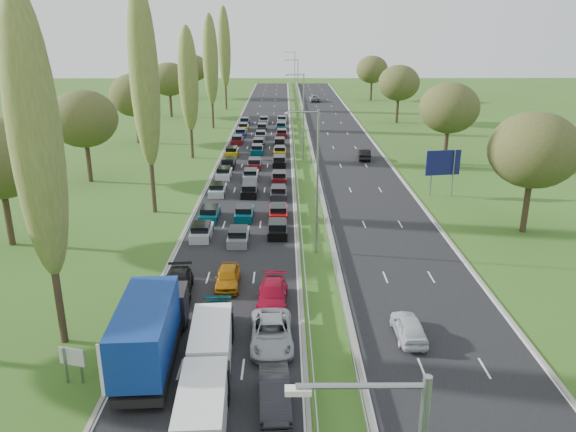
{
  "coord_description": "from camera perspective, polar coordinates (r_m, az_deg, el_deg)",
  "views": [
    {
      "loc": [
        1.86,
        -0.83,
        18.13
      ],
      "look_at": [
        2.15,
        48.17,
        1.5
      ],
      "focal_mm": 35.0,
      "sensor_mm": 36.0,
      "label": 1
    }
  ],
  "objects": [
    {
      "name": "traffic_queue_fill",
      "position": [
        80.18,
        -3.3,
        5.97
      ],
      "size": [
        9.03,
        68.64,
        0.8
      ],
      "color": "#B2B7BC",
      "rests_on": "ground"
    },
    {
      "name": "poplar_row",
      "position": [
        70.51,
        -11.6,
        13.71
      ],
      "size": [
        2.8,
        127.8,
        22.44
      ],
      "color": "#2D2116",
      "rests_on": "ground"
    },
    {
      "name": "white_van_front",
      "position": [
        28.16,
        -8.64,
        -18.58
      ],
      "size": [
        2.19,
        5.6,
        2.25
      ],
      "rotation": [
        0.0,
        0.0,
        0.05
      ],
      "color": "silver",
      "rests_on": "near_carriageway"
    },
    {
      "name": "far_car_1",
      "position": [
        81.35,
        7.76,
        6.26
      ],
      "size": [
        1.97,
        4.74,
        1.53
      ],
      "primitive_type": "imported",
      "rotation": [
        0.0,
        0.0,
        3.06
      ],
      "color": "black",
      "rests_on": "far_carriageway"
    },
    {
      "name": "lamp_columns",
      "position": [
        79.8,
        1.58,
        10.0
      ],
      "size": [
        0.18,
        140.18,
        12.0
      ],
      "color": "gray",
      "rests_on": "ground"
    },
    {
      "name": "central_reservation",
      "position": [
        85.21,
        1.45,
        6.83
      ],
      "size": [
        2.36,
        215.0,
        0.32
      ],
      "color": "gray",
      "rests_on": "ground"
    },
    {
      "name": "woodland_right",
      "position": [
        71.8,
        17.87,
        9.49
      ],
      "size": [
        8.0,
        153.0,
        11.1
      ],
      "color": "#2D2116",
      "rests_on": "ground"
    },
    {
      "name": "near_car_7",
      "position": [
        35.2,
        -7.47,
        -10.95
      ],
      "size": [
        2.32,
        5.35,
        1.53
      ],
      "primitive_type": "imported",
      "rotation": [
        0.0,
        0.0,
        0.03
      ],
      "color": "#05464E",
      "rests_on": "near_carriageway"
    },
    {
      "name": "near_car_11",
      "position": [
        38.72,
        -1.57,
        -7.97
      ],
      "size": [
        2.2,
        4.98,
        1.42
      ],
      "primitive_type": "imported",
      "rotation": [
        0.0,
        0.0,
        -0.04
      ],
      "color": "maroon",
      "rests_on": "near_carriageway"
    },
    {
      "name": "near_car_3",
      "position": [
        40.77,
        -11.16,
        -6.86
      ],
      "size": [
        2.49,
        5.23,
        1.47
      ],
      "primitive_type": "imported",
      "rotation": [
        0.0,
        0.0,
        0.09
      ],
      "color": "black",
      "rests_on": "near_carriageway"
    },
    {
      "name": "near_car_2",
      "position": [
        34.86,
        -13.56,
        -11.77
      ],
      "size": [
        2.69,
        5.32,
        1.44
      ],
      "primitive_type": "imported",
      "rotation": [
        0.0,
        0.0,
        -0.06
      ],
      "color": "white",
      "rests_on": "near_carriageway"
    },
    {
      "name": "far_car_0",
      "position": [
        35.62,
        12.18,
        -10.96
      ],
      "size": [
        1.76,
        4.22,
        1.43
      ],
      "primitive_type": "imported",
      "rotation": [
        0.0,
        0.0,
        3.16
      ],
      "color": "silver",
      "rests_on": "far_carriageway"
    },
    {
      "name": "far_car_2",
      "position": [
        145.05,
        2.7,
        11.87
      ],
      "size": [
        2.97,
        5.81,
        1.57
      ],
      "primitive_type": "imported",
      "rotation": [
        0.0,
        0.0,
        3.21
      ],
      "color": "gray",
      "rests_on": "far_carriageway"
    },
    {
      "name": "near_car_10",
      "position": [
        34.17,
        -1.69,
        -11.79
      ],
      "size": [
        2.72,
        5.54,
        1.51
      ],
      "primitive_type": "imported",
      "rotation": [
        0.0,
        0.0,
        0.04
      ],
      "color": "#9EA2A7",
      "rests_on": "near_carriageway"
    },
    {
      "name": "white_van_rear",
      "position": [
        33.0,
        -7.75,
        -12.43
      ],
      "size": [
        2.18,
        5.56,
        2.23
      ],
      "rotation": [
        0.0,
        0.0,
        0.06
      ],
      "color": "white",
      "rests_on": "near_carriageway"
    },
    {
      "name": "near_car_8",
      "position": [
        41.45,
        -6.13,
        -6.17
      ],
      "size": [
        1.79,
        4.29,
        1.45
      ],
      "primitive_type": "imported",
      "rotation": [
        0.0,
        0.0,
        0.02
      ],
      "color": "#A9670B",
      "rests_on": "near_carriageway"
    },
    {
      "name": "direction_sign",
      "position": [
        64.62,
        15.48,
        5.04
      ],
      "size": [
        3.96,
        0.78,
        5.2
      ],
      "color": "gray",
      "rests_on": "ground"
    },
    {
      "name": "far_carriageway",
      "position": [
        85.8,
        5.98,
        6.45
      ],
      "size": [
        10.5,
        215.0,
        0.04
      ],
      "primitive_type": "cube",
      "color": "black",
      "rests_on": "ground"
    },
    {
      "name": "near_carriageway",
      "position": [
        85.38,
        -3.12,
        6.46
      ],
      "size": [
        10.5,
        215.0,
        0.04
      ],
      "primitive_type": "cube",
      "color": "black",
      "rests_on": "ground"
    },
    {
      "name": "ground",
      "position": [
        82.88,
        1.5,
        6.11
      ],
      "size": [
        260.0,
        260.0,
        0.0
      ],
      "primitive_type": "plane",
      "color": "#33571B",
      "rests_on": "ground"
    },
    {
      "name": "woodland_left",
      "position": [
        68.59,
        -20.95,
        8.77
      ],
      "size": [
        8.0,
        166.0,
        11.1
      ],
      "color": "#2D2116",
      "rests_on": "ground"
    },
    {
      "name": "info_sign",
      "position": [
        32.67,
        -21.06,
        -13.53
      ],
      "size": [
        1.47,
        0.5,
        2.1
      ],
      "color": "gray",
      "rests_on": "ground"
    },
    {
      "name": "blue_lorry",
      "position": [
        32.7,
        -13.81,
        -11.16
      ],
      "size": [
        2.71,
        9.77,
        4.13
      ],
      "rotation": [
        0.0,
        0.0,
        0.05
      ],
      "color": "black",
      "rests_on": "near_carriageway"
    },
    {
      "name": "near_car_9",
      "position": [
        29.31,
        -1.35,
        -17.64
      ],
      "size": [
        1.76,
        4.48,
        1.45
      ],
      "primitive_type": "imported",
      "rotation": [
        0.0,
        0.0,
        0.05
      ],
      "color": "black",
      "rests_on": "near_carriageway"
    }
  ]
}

